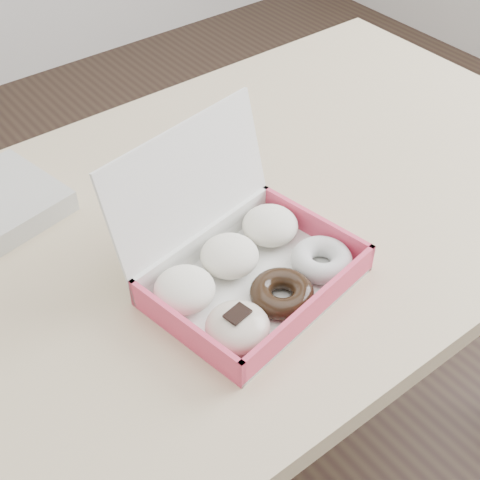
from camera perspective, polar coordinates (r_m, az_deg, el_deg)
ground at (r=1.71m, az=2.12°, el=-15.79°), size 4.00×4.00×0.00m
table at (r=1.20m, az=2.92°, el=1.36°), size 1.20×0.80×0.75m
donut_box at (r=0.96m, az=0.40°, el=-2.21°), size 0.33×0.30×0.21m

